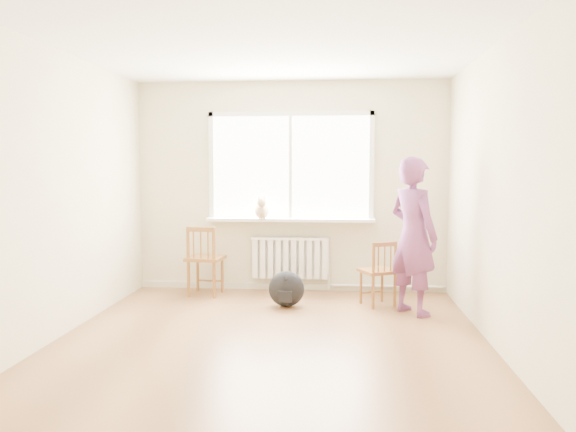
% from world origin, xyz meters
% --- Properties ---
extents(floor, '(4.50, 4.50, 0.00)m').
position_xyz_m(floor, '(0.00, 0.00, 0.00)').
color(floor, '#95643D').
rests_on(floor, ground).
extents(ceiling, '(4.50, 4.50, 0.00)m').
position_xyz_m(ceiling, '(0.00, 0.00, 2.70)').
color(ceiling, white).
rests_on(ceiling, back_wall).
extents(back_wall, '(4.00, 0.01, 2.70)m').
position_xyz_m(back_wall, '(0.00, 2.25, 1.35)').
color(back_wall, beige).
rests_on(back_wall, ground).
extents(window, '(2.12, 0.05, 1.42)m').
position_xyz_m(window, '(0.00, 2.22, 1.66)').
color(window, white).
rests_on(window, back_wall).
extents(windowsill, '(2.15, 0.22, 0.04)m').
position_xyz_m(windowsill, '(0.00, 2.14, 0.93)').
color(windowsill, white).
rests_on(windowsill, back_wall).
extents(radiator, '(1.00, 0.12, 0.55)m').
position_xyz_m(radiator, '(0.00, 2.16, 0.44)').
color(radiator, white).
rests_on(radiator, back_wall).
extents(heating_pipe, '(1.40, 0.04, 0.04)m').
position_xyz_m(heating_pipe, '(1.25, 2.19, 0.08)').
color(heating_pipe, silver).
rests_on(heating_pipe, back_wall).
extents(baseboard, '(4.00, 0.03, 0.08)m').
position_xyz_m(baseboard, '(0.00, 2.23, 0.04)').
color(baseboard, beige).
rests_on(baseboard, ground).
extents(chair_left, '(0.47, 0.45, 0.88)m').
position_xyz_m(chair_left, '(-1.05, 1.81, 0.44)').
color(chair_left, '#8F5E29').
rests_on(chair_left, floor).
extents(chair_right, '(0.50, 0.49, 0.76)m').
position_xyz_m(chair_right, '(1.10, 1.46, 0.38)').
color(chair_right, '#8F5E29').
rests_on(chair_right, floor).
extents(person, '(0.71, 0.74, 1.72)m').
position_xyz_m(person, '(1.43, 1.16, 0.86)').
color(person, '#B13B40').
rests_on(person, floor).
extents(cat, '(0.22, 0.44, 0.29)m').
position_xyz_m(cat, '(-0.35, 2.05, 1.07)').
color(cat, beige).
rests_on(cat, windowsill).
extents(backpack, '(0.48, 0.40, 0.41)m').
position_xyz_m(backpack, '(0.03, 1.34, 0.21)').
color(backpack, black).
rests_on(backpack, floor).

